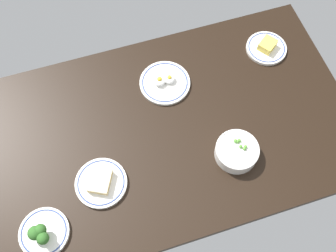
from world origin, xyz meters
TOP-DOWN VIEW (x-y plane):
  - dining_table at (0.00, 0.00)cm, footprint 149.56×88.44cm
  - plate_sandwich at (-30.74, -14.39)cm, footprint 19.50×19.50cm
  - plate_cheese at (53.07, 23.73)cm, footprint 17.73×17.73cm
  - plate_eggs at (4.98, 20.27)cm, footprint 21.37×21.37cm
  - bowl_peas at (21.59, -18.62)cm, footprint 16.65×16.65cm
  - plate_broccoli at (-54.34, -26.35)cm, footprint 17.85×17.85cm

SIDE VIEW (x-z plane):
  - dining_table at x=0.00cm, z-range 0.00..4.00cm
  - plate_eggs at x=4.98cm, z-range 2.63..7.60cm
  - plate_cheese at x=53.07cm, z-range 2.92..7.73cm
  - plate_sandwich at x=-30.74cm, z-range 3.07..7.81cm
  - plate_broccoli at x=-54.34cm, z-range 2.35..10.53cm
  - bowl_peas at x=21.59cm, z-range 3.67..10.44cm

